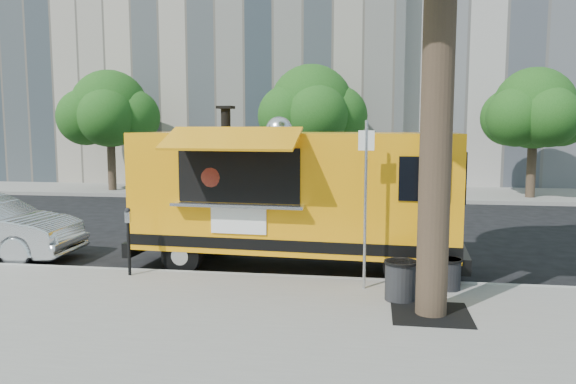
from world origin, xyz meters
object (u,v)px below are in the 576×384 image
object	(u,v)px
far_tree_a	(110,109)
parking_meter	(128,233)
trash_bin_left	(400,279)
sign_post	(365,195)
food_truck	(294,194)
far_tree_b	(311,107)
trash_bin_right	(449,273)
far_tree_c	(534,109)

from	to	relation	value
far_tree_a	parking_meter	bearing A→B (deg)	-62.85
far_tree_a	parking_meter	world-z (taller)	far_tree_a
trash_bin_left	sign_post	bearing A→B (deg)	135.39
parking_meter	food_truck	bearing A→B (deg)	26.65
far_tree_a	far_tree_b	distance (m)	9.01
sign_post	food_truck	size ratio (longest dim) A/B	0.42
far_tree_a	parking_meter	size ratio (longest dim) A/B	4.01
far_tree_b	sign_post	bearing A→B (deg)	-79.85
far_tree_a	parking_meter	distance (m)	15.59
trash_bin_left	trash_bin_right	xyz separation A→B (m)	(0.88, 0.77, -0.06)
far_tree_a	sign_post	bearing A→B (deg)	-50.17
far_tree_a	food_truck	size ratio (longest dim) A/B	0.75
parking_meter	sign_post	bearing A→B (deg)	-2.52
sign_post	trash_bin_right	world-z (taller)	sign_post
far_tree_b	trash_bin_right	xyz separation A→B (m)	(4.04, -14.09, -3.39)
far_tree_a	far_tree_c	bearing A→B (deg)	0.32
trash_bin_right	trash_bin_left	bearing A→B (deg)	-138.93
trash_bin_left	far_tree_a	bearing A→B (deg)	130.08
trash_bin_left	trash_bin_right	size ratio (longest dim) A/B	1.20
far_tree_c	far_tree_a	bearing A→B (deg)	-179.68
parking_meter	food_truck	world-z (taller)	food_truck
far_tree_a	far_tree_c	size ratio (longest dim) A/B	1.03
sign_post	trash_bin_right	bearing A→B (deg)	6.30
sign_post	far_tree_a	bearing A→B (deg)	129.83
food_truck	parking_meter	bearing A→B (deg)	-150.00
far_tree_c	trash_bin_left	distance (m)	16.01
trash_bin_left	food_truck	bearing A→B (deg)	132.49
far_tree_a	food_truck	world-z (taller)	far_tree_a
far_tree_a	trash_bin_left	xyz separation A→B (m)	(12.16, -14.45, -3.27)
far_tree_c	trash_bin_left	world-z (taller)	far_tree_c
far_tree_b	trash_bin_right	bearing A→B (deg)	-74.00
far_tree_c	trash_bin_right	bearing A→B (deg)	-109.79
far_tree_c	trash_bin_right	world-z (taller)	far_tree_c
far_tree_a	trash_bin_left	size ratio (longest dim) A/B	8.02
far_tree_a	sign_post	world-z (taller)	far_tree_a
food_truck	far_tree_c	bearing A→B (deg)	60.25
far_tree_b	food_truck	xyz separation A→B (m)	(1.03, -12.53, -2.21)
food_truck	trash_bin_right	bearing A→B (deg)	-24.02
trash_bin_left	trash_bin_right	distance (m)	1.17
far_tree_c	sign_post	xyz separation A→B (m)	(-6.45, -13.95, -1.87)
food_truck	trash_bin_right	world-z (taller)	food_truck
trash_bin_right	far_tree_b	bearing A→B (deg)	106.00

